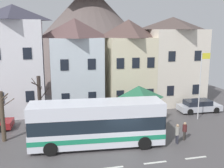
% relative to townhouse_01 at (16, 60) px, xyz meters
% --- Properties ---
extents(ground_plane, '(40.00, 60.00, 0.07)m').
position_rel_townhouse_01_xyz_m(ground_plane, '(8.43, -11.80, -5.63)').
color(ground_plane, '#504D4E').
extents(townhouse_01, '(5.57, 5.67, 11.21)m').
position_rel_townhouse_01_xyz_m(townhouse_01, '(0.00, 0.00, 0.00)').
color(townhouse_01, white).
rests_on(townhouse_01, ground_plane).
extents(townhouse_02, '(5.42, 5.51, 9.90)m').
position_rel_townhouse_01_xyz_m(townhouse_02, '(6.17, -0.08, -0.65)').
color(townhouse_02, silver).
rests_on(townhouse_02, ground_plane).
extents(townhouse_03, '(5.02, 5.62, 9.83)m').
position_rel_townhouse_01_xyz_m(townhouse_03, '(12.19, -0.02, -0.69)').
color(townhouse_03, beige).
rests_on(townhouse_03, ground_plane).
extents(townhouse_04, '(6.21, 6.64, 10.17)m').
position_rel_townhouse_01_xyz_m(townhouse_04, '(17.81, 0.49, -0.52)').
color(townhouse_04, silver).
rests_on(townhouse_04, ground_plane).
extents(hilltop_castle, '(32.51, 32.51, 22.80)m').
position_rel_townhouse_01_xyz_m(hilltop_castle, '(11.07, 20.93, 3.35)').
color(hilltop_castle, '#645754').
rests_on(hilltop_castle, ground_plane).
extents(transit_bus, '(10.16, 3.29, 3.43)m').
position_rel_townhouse_01_xyz_m(transit_bus, '(6.66, -10.48, -3.88)').
color(transit_bus, white).
rests_on(transit_bus, ground_plane).
extents(bus_shelter, '(3.60, 3.60, 3.61)m').
position_rel_townhouse_01_xyz_m(bus_shelter, '(11.34, -6.38, -2.62)').
color(bus_shelter, '#473D33').
rests_on(bus_shelter, ground_plane).
extents(parked_car_00, '(4.61, 2.08, 1.30)m').
position_rel_townhouse_01_xyz_m(parked_car_00, '(18.85, -4.47, -4.96)').
color(parked_car_00, silver).
rests_on(parked_car_00, ground_plane).
extents(parked_car_02, '(4.52, 1.88, 1.41)m').
position_rel_townhouse_01_xyz_m(parked_car_02, '(11.68, -5.50, -4.92)').
color(parked_car_02, silver).
rests_on(parked_car_02, ground_plane).
extents(pedestrian_00, '(0.32, 0.32, 1.53)m').
position_rel_townhouse_01_xyz_m(pedestrian_00, '(13.11, -8.10, -4.73)').
color(pedestrian_00, '#2D2D38').
rests_on(pedestrian_00, ground_plane).
extents(pedestrian_01, '(0.35, 0.35, 1.48)m').
position_rel_townhouse_01_xyz_m(pedestrian_01, '(13.65, -11.02, -4.78)').
color(pedestrian_01, '#38332D').
rests_on(pedestrian_01, ground_plane).
extents(pedestrian_02, '(0.32, 0.34, 1.57)m').
position_rel_townhouse_01_xyz_m(pedestrian_02, '(12.75, -11.52, -4.72)').
color(pedestrian_02, '#2D2D38').
rests_on(pedestrian_02, ground_plane).
extents(public_bench, '(1.63, 0.48, 0.87)m').
position_rel_townhouse_01_xyz_m(public_bench, '(11.91, -3.97, -5.13)').
color(public_bench, '#33473D').
rests_on(public_bench, ground_plane).
extents(flagpole, '(0.95, 0.10, 6.59)m').
position_rel_townhouse_01_xyz_m(flagpole, '(17.52, -6.68, -1.76)').
color(flagpole, silver).
rests_on(flagpole, ground_plane).
extents(bare_tree_01, '(2.00, 1.60, 4.10)m').
position_rel_townhouse_01_xyz_m(bare_tree_01, '(-0.39, -7.93, -3.48)').
color(bare_tree_01, brown).
rests_on(bare_tree_01, ground_plane).
extents(bare_tree_02, '(1.54, 1.86, 4.79)m').
position_rel_townhouse_01_xyz_m(bare_tree_02, '(2.41, -5.86, -3.14)').
color(bare_tree_02, '#382D28').
rests_on(bare_tree_02, ground_plane).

